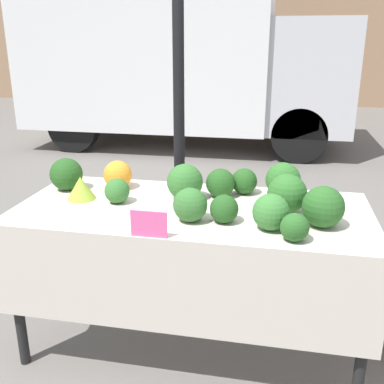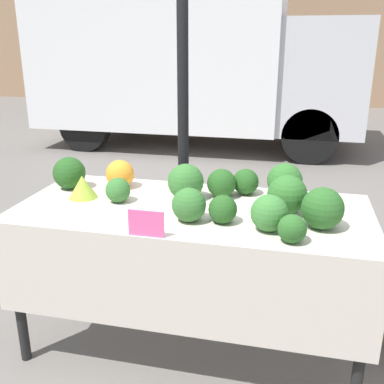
{
  "view_description": "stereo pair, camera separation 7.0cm",
  "coord_description": "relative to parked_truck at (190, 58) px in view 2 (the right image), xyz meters",
  "views": [
    {
      "loc": [
        0.4,
        -2.02,
        1.56
      ],
      "look_at": [
        0.0,
        0.0,
        0.86
      ],
      "focal_mm": 42.0,
      "sensor_mm": 36.0,
      "label": 1
    },
    {
      "loc": [
        0.47,
        -2.0,
        1.56
      ],
      "look_at": [
        0.0,
        0.0,
        0.86
      ],
      "focal_mm": 42.0,
      "sensor_mm": 36.0,
      "label": 2
    }
  ],
  "objects": [
    {
      "name": "ground_plane",
      "position": [
        1.15,
        -4.82,
        -1.3
      ],
      "size": [
        40.0,
        40.0,
        0.0
      ],
      "primitive_type": "plane",
      "color": "slate"
    },
    {
      "name": "building_facade",
      "position": [
        1.15,
        5.05,
        1.07
      ],
      "size": [
        16.0,
        0.6,
        4.72
      ],
      "color": "#9E7A5B",
      "rests_on": "ground_plane"
    },
    {
      "name": "tent_pole",
      "position": [
        0.93,
        -4.09,
        -0.01
      ],
      "size": [
        0.07,
        0.07,
        2.56
      ],
      "color": "black",
      "rests_on": "ground_plane"
    },
    {
      "name": "parked_truck",
      "position": [
        0.0,
        0.0,
        0.0
      ],
      "size": [
        4.66,
        2.04,
        2.41
      ],
      "color": "white",
      "rests_on": "ground_plane"
    },
    {
      "name": "market_table",
      "position": [
        1.15,
        -4.88,
        -0.62
      ],
      "size": [
        1.72,
        0.78,
        0.78
      ],
      "color": "beige",
      "rests_on": "ground_plane"
    },
    {
      "name": "orange_cauliflower",
      "position": [
        0.7,
        -4.6,
        -0.44
      ],
      "size": [
        0.16,
        0.16,
        0.16
      ],
      "color": "orange",
      "rests_on": "market_table"
    },
    {
      "name": "romanesco_head",
      "position": [
        0.57,
        -4.8,
        -0.46
      ],
      "size": [
        0.15,
        0.15,
        0.12
      ],
      "color": "#93B238",
      "rests_on": "market_table"
    },
    {
      "name": "broccoli_head_0",
      "position": [
        1.6,
        -4.79,
        -0.42
      ],
      "size": [
        0.19,
        0.19,
        0.19
      ],
      "color": "#2D6628",
      "rests_on": "market_table"
    },
    {
      "name": "broccoli_head_1",
      "position": [
        1.38,
        -4.56,
        -0.45
      ],
      "size": [
        0.14,
        0.14,
        0.14
      ],
      "color": "#23511E",
      "rests_on": "market_table"
    },
    {
      "name": "broccoli_head_2",
      "position": [
        1.54,
        -5.01,
        -0.44
      ],
      "size": [
        0.16,
        0.16,
        0.16
      ],
      "color": "#387533",
      "rests_on": "market_table"
    },
    {
      "name": "broccoli_head_3",
      "position": [
        1.76,
        -4.94,
        -0.42
      ],
      "size": [
        0.18,
        0.18,
        0.18
      ],
      "color": "#285B23",
      "rests_on": "market_table"
    },
    {
      "name": "broccoli_head_4",
      "position": [
        1.59,
        -4.56,
        -0.42
      ],
      "size": [
        0.18,
        0.18,
        0.18
      ],
      "color": "#2D6628",
      "rests_on": "market_table"
    },
    {
      "name": "broccoli_head_5",
      "position": [
        0.77,
        -4.82,
        -0.45
      ],
      "size": [
        0.13,
        0.13,
        0.13
      ],
      "color": "#336B2D",
      "rests_on": "market_table"
    },
    {
      "name": "broccoli_head_6",
      "position": [
        1.18,
        -4.99,
        -0.44
      ],
      "size": [
        0.16,
        0.16,
        0.16
      ],
      "color": "#336B2D",
      "rests_on": "market_table"
    },
    {
      "name": "broccoli_head_7",
      "position": [
        1.09,
        -4.7,
        -0.42
      ],
      "size": [
        0.19,
        0.19,
        0.19
      ],
      "color": "#336B2D",
      "rests_on": "market_table"
    },
    {
      "name": "broccoli_head_8",
      "position": [
        1.33,
        -4.97,
        -0.45
      ],
      "size": [
        0.13,
        0.13,
        0.13
      ],
      "color": "#23511E",
      "rests_on": "market_table"
    },
    {
      "name": "broccoli_head_9",
      "position": [
        0.43,
        -4.68,
        -0.43
      ],
      "size": [
        0.18,
        0.18,
        0.18
      ],
      "color": "#23511E",
      "rests_on": "market_table"
    },
    {
      "name": "broccoli_head_10",
      "position": [
        1.27,
        -4.63,
        -0.44
      ],
      "size": [
        0.15,
        0.15,
        0.15
      ],
      "color": "#23511E",
      "rests_on": "market_table"
    },
    {
      "name": "broccoli_head_11",
      "position": [
        1.64,
        -5.11,
        -0.46
      ],
      "size": [
        0.12,
        0.12,
        0.12
      ],
      "color": "#285B23",
      "rests_on": "market_table"
    },
    {
      "name": "price_sign",
      "position": [
        1.05,
        -5.19,
        -0.46
      ],
      "size": [
        0.16,
        0.01,
        0.12
      ],
      "color": "#F45B9E",
      "rests_on": "market_table"
    }
  ]
}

